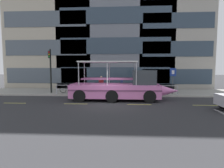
# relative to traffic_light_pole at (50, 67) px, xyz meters

# --- Properties ---
(ground_plane) EXTENTS (120.00, 120.00, 0.00)m
(ground_plane) POSITION_rel_traffic_light_pole_xyz_m (6.19, -4.06, -2.86)
(ground_plane) COLOR #2B2B2D
(sidewalk) EXTENTS (32.00, 4.80, 0.18)m
(sidewalk) POSITION_rel_traffic_light_pole_xyz_m (6.19, 1.54, -2.77)
(sidewalk) COLOR gray
(sidewalk) RESTS_ON ground_plane
(curb_edge) EXTENTS (32.00, 0.18, 0.18)m
(curb_edge) POSITION_rel_traffic_light_pole_xyz_m (6.19, -0.95, -2.77)
(curb_edge) COLOR #B2ADA3
(curb_edge) RESTS_ON ground_plane
(lane_centreline) EXTENTS (25.80, 0.12, 0.01)m
(lane_centreline) POSITION_rel_traffic_light_pole_xyz_m (6.19, -4.68, -2.85)
(lane_centreline) COLOR #DBD64C
(lane_centreline) RESTS_ON ground_plane
(curb_guardrail) EXTENTS (11.86, 0.09, 0.88)m
(curb_guardrail) POSITION_rel_traffic_light_pole_xyz_m (6.70, -0.61, -2.08)
(curb_guardrail) COLOR #9EA0A8
(curb_guardrail) RESTS_ON sidewalk
(traffic_light_pole) EXTENTS (0.24, 0.46, 4.44)m
(traffic_light_pole) POSITION_rel_traffic_light_pole_xyz_m (0.00, 0.00, 0.00)
(traffic_light_pole) COLOR black
(traffic_light_pole) RESTS_ON sidewalk
(parking_sign) EXTENTS (0.60, 0.12, 2.51)m
(parking_sign) POSITION_rel_traffic_light_pole_xyz_m (12.20, -0.28, -0.97)
(parking_sign) COLOR #4C4F54
(parking_sign) RESTS_ON sidewalk
(leaned_bicycle) EXTENTS (1.74, 0.46, 0.96)m
(leaned_bicycle) POSITION_rel_traffic_light_pole_xyz_m (1.81, -0.09, -2.30)
(leaned_bicycle) COLOR black
(leaned_bicycle) RESTS_ON sidewalk
(duck_tour_boat) EXTENTS (9.20, 2.57, 3.28)m
(duck_tour_boat) POSITION_rel_traffic_light_pole_xyz_m (7.24, -2.85, -1.78)
(duck_tour_boat) COLOR pink
(duck_tour_boat) RESTS_ON ground_plane
(pedestrian_near_bow) EXTENTS (0.26, 0.43, 1.56)m
(pedestrian_near_bow) POSITION_rel_traffic_light_pole_xyz_m (9.99, 0.40, -1.74)
(pedestrian_near_bow) COLOR #1E2338
(pedestrian_near_bow) RESTS_ON sidewalk
(pedestrian_mid_left) EXTENTS (0.24, 0.44, 1.57)m
(pedestrian_mid_left) POSITION_rel_traffic_light_pole_xyz_m (7.25, 0.21, -1.73)
(pedestrian_mid_left) COLOR #47423D
(pedestrian_mid_left) RESTS_ON sidewalk
(pedestrian_mid_right) EXTENTS (0.50, 0.23, 1.71)m
(pedestrian_mid_right) POSITION_rel_traffic_light_pole_xyz_m (5.15, 0.36, -1.64)
(pedestrian_mid_right) COLOR black
(pedestrian_mid_right) RESTS_ON sidewalk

